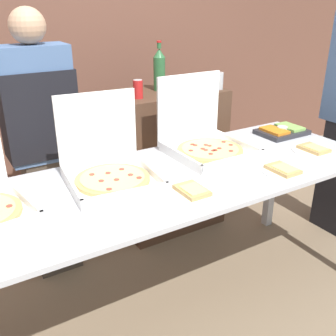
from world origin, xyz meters
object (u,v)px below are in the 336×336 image
Objects in this scene: paper_plate_front_left at (283,170)px; pizza_box_far_right at (205,140)px; person_server_vest at (42,137)px; veggie_tray at (282,131)px; pizza_box_near_left at (109,167)px; paper_plate_front_right at (193,191)px; soda_bottle at (159,69)px; paper_plate_front_center at (314,149)px; soda_can_colored at (138,89)px; soda_can_silver at (219,81)px.

pizza_box_far_right is at bearing 111.59° from paper_plate_front_left.
veggie_tray is at bearing 160.11° from person_server_vest.
pizza_box_far_right is (0.66, 0.08, 0.00)m from pizza_box_near_left.
paper_plate_front_right is 1.06m from person_server_vest.
soda_bottle reaches higher than paper_plate_front_right.
person_server_vest reaches higher than paper_plate_front_left.
person_server_vest reaches higher than paper_plate_front_center.
soda_bottle is at bearing 82.79° from pizza_box_far_right.
pizza_box_near_left is 1.87× the size of paper_plate_front_center.
pizza_box_near_left reaches higher than veggie_tray.
paper_plate_front_right is (-0.37, -0.42, -0.07)m from pizza_box_far_right.
soda_can_colored is at bearing 109.06° from paper_plate_front_left.
person_server_vest is at bearing -179.52° from soda_can_colored.
paper_plate_front_right is at bearing -157.97° from veggie_tray.
paper_plate_front_left is 0.67m from veggie_tray.
pizza_box_far_right is 2.25× the size of paper_plate_front_right.
soda_can_silver is (-0.18, 0.49, 0.28)m from veggie_tray.
paper_plate_front_center is 1.16× the size of paper_plate_front_left.
paper_plate_front_center is 0.35m from veggie_tray.
paper_plate_front_center is at bearing -30.56° from pizza_box_far_right.
veggie_tray is (0.08, 0.34, 0.01)m from paper_plate_front_center.
paper_plate_front_right is 1.68× the size of soda_can_colored.
paper_plate_front_right is at bearing -112.49° from soda_bottle.
person_server_vest reaches higher than soda_can_silver.
soda_can_colored is (-0.35, 1.01, 0.29)m from paper_plate_front_left.
paper_plate_front_center is at bearing -102.90° from veggie_tray.
paper_plate_front_right is 1.03m from soda_can_colored.
soda_can_colored is (0.21, 0.96, 0.29)m from paper_plate_front_right.
soda_can_colored is at bearing -179.52° from person_server_vest.
veggie_tray is at bearing -0.47° from pizza_box_far_right.
veggie_tray is (1.32, 0.08, -0.05)m from pizza_box_near_left.
pizza_box_near_left is at bearing 105.60° from person_server_vest.
pizza_box_near_left is 3.90× the size of soda_can_silver.
paper_plate_front_left is at bearing -68.76° from pizza_box_far_right.
person_server_vest is (-1.31, 0.05, -0.22)m from soda_can_silver.
pizza_box_far_right is 0.99m from person_server_vest.
soda_can_silver is 0.07× the size of person_server_vest.
pizza_box_near_left is 1.11m from soda_bottle.
soda_can_colored is at bearing 106.49° from pizza_box_far_right.
soda_bottle reaches higher than pizza_box_near_left.
soda_can_silver is at bearing 97.29° from paper_plate_front_center.
veggie_tray is 2.66× the size of soda_can_colored.
pizza_box_far_right is 2.09× the size of paper_plate_front_left.
person_server_vest reaches higher than soda_bottle.
paper_plate_front_center is at bearing -49.76° from soda_can_colored.
person_server_vest is (-0.91, -0.15, -0.31)m from soda_bottle.
soda_can_silver is at bearing 32.16° from pizza_box_near_left.
paper_plate_front_center is 0.74× the size of soda_bottle.
soda_can_colored is 0.70m from person_server_vest.
soda_can_silver is at bearing 177.91° from person_server_vest.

